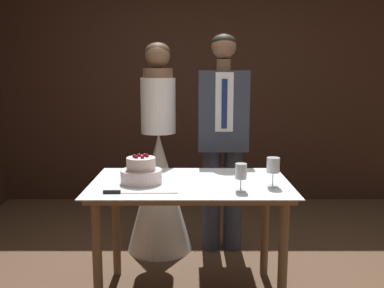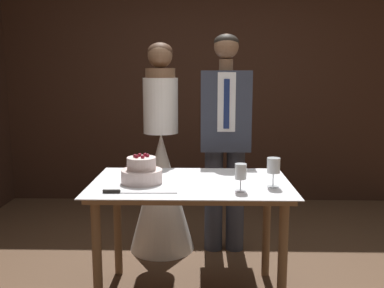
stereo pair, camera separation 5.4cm
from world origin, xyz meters
TOP-DOWN VIEW (x-y plane):
  - wall_back at (0.00, 2.24)m, footprint 4.74×0.12m
  - cake_table at (-0.10, -0.03)m, footprint 1.26×0.80m
  - tiered_cake at (-0.41, -0.05)m, footprint 0.26×0.26m
  - cake_knife at (-0.47, -0.30)m, footprint 0.43×0.03m
  - wine_glass_near at (0.19, -0.24)m, footprint 0.07×0.07m
  - wine_glass_middle at (0.40, -0.14)m, footprint 0.08×0.08m
  - bride at (-0.36, 0.75)m, footprint 0.54×0.54m
  - groom at (0.16, 0.75)m, footprint 0.40×0.25m

SIDE VIEW (x-z plane):
  - bride at x=-0.36m, z-range -0.23..1.48m
  - cake_table at x=-0.10m, z-range 0.29..1.07m
  - cake_knife at x=-0.47m, z-range 0.78..0.80m
  - tiered_cake at x=-0.41m, z-range 0.76..0.94m
  - wine_glass_near at x=0.19m, z-range 0.81..0.97m
  - wine_glass_middle at x=0.40m, z-range 0.82..1.00m
  - groom at x=0.16m, z-range 0.09..1.86m
  - wall_back at x=0.00m, z-range 0.00..2.62m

